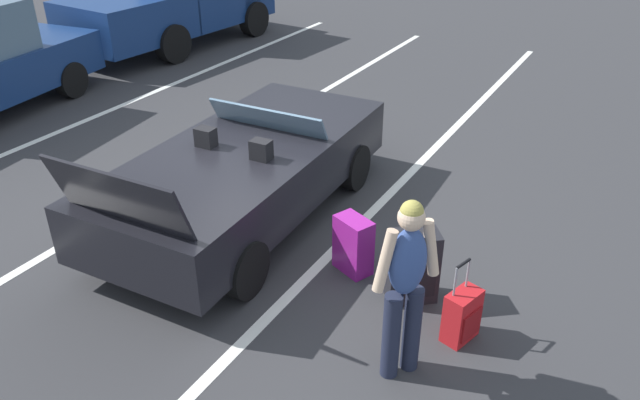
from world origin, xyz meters
name	(u,v)px	position (x,y,z in m)	size (l,w,h in m)	color
ground_plane	(248,216)	(0.00, 0.00, 0.00)	(80.00, 80.00, 0.00)	#333335
lot_line_near	(339,245)	(0.00, -1.26, 0.00)	(18.00, 0.12, 0.01)	silver
lot_line_mid	(159,188)	(0.00, 1.44, 0.00)	(18.00, 0.12, 0.01)	silver
lot_line_far	(24,146)	(0.00, 4.14, 0.00)	(18.00, 0.12, 0.01)	silver
convertible_car	(255,166)	(0.20, 0.01, 0.59)	(4.22, 1.96, 1.53)	black
suitcase_large_black	(412,267)	(-0.48, -2.31, 0.37)	(0.51, 0.55, 0.74)	black
suitcase_medium_bright	(353,245)	(-0.34, -1.60, 0.31)	(0.38, 0.46, 0.62)	#991E8C
suitcase_small_carryon	(462,316)	(-0.80, -2.92, 0.25)	(0.38, 0.30, 0.80)	red
traveler_person	(406,282)	(-1.44, -2.60, 0.93)	(0.55, 0.42, 1.65)	#1E2338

